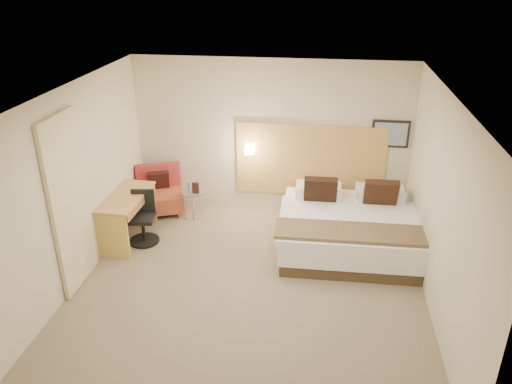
# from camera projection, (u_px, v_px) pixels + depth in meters

# --- Properties ---
(floor) EXTENTS (4.80, 5.00, 0.02)m
(floor) POSITION_uv_depth(u_px,v_px,m) (250.00, 285.00, 7.01)
(floor) COLOR #7B6A53
(floor) RESTS_ON ground
(ceiling) EXTENTS (4.80, 5.00, 0.02)m
(ceiling) POSITION_uv_depth(u_px,v_px,m) (248.00, 93.00, 5.87)
(ceiling) COLOR white
(ceiling) RESTS_ON floor
(wall_back) EXTENTS (4.80, 0.02, 2.70)m
(wall_back) POSITION_uv_depth(u_px,v_px,m) (271.00, 136.00, 8.70)
(wall_back) COLOR beige
(wall_back) RESTS_ON floor
(wall_front) EXTENTS (4.80, 0.02, 2.70)m
(wall_front) POSITION_uv_depth(u_px,v_px,m) (204.00, 324.00, 4.19)
(wall_front) COLOR beige
(wall_front) RESTS_ON floor
(wall_left) EXTENTS (0.02, 5.00, 2.70)m
(wall_left) POSITION_uv_depth(u_px,v_px,m) (73.00, 187.00, 6.75)
(wall_left) COLOR beige
(wall_left) RESTS_ON floor
(wall_right) EXTENTS (0.02, 5.00, 2.70)m
(wall_right) POSITION_uv_depth(u_px,v_px,m) (442.00, 209.00, 6.14)
(wall_right) COLOR beige
(wall_right) RESTS_ON floor
(headboard_panel) EXTENTS (2.60, 0.04, 1.30)m
(headboard_panel) POSITION_uv_depth(u_px,v_px,m) (310.00, 161.00, 8.74)
(headboard_panel) COLOR tan
(headboard_panel) RESTS_ON wall_back
(art_frame) EXTENTS (0.62, 0.03, 0.47)m
(art_frame) POSITION_uv_depth(u_px,v_px,m) (390.00, 134.00, 8.35)
(art_frame) COLOR black
(art_frame) RESTS_ON wall_back
(art_canvas) EXTENTS (0.54, 0.01, 0.39)m
(art_canvas) POSITION_uv_depth(u_px,v_px,m) (390.00, 134.00, 8.34)
(art_canvas) COLOR #768EA3
(art_canvas) RESTS_ON wall_back
(lamp_arm) EXTENTS (0.02, 0.12, 0.02)m
(lamp_arm) POSITION_uv_depth(u_px,v_px,m) (250.00, 148.00, 8.75)
(lamp_arm) COLOR white
(lamp_arm) RESTS_ON wall_back
(lamp_shade) EXTENTS (0.15, 0.15, 0.15)m
(lamp_shade) POSITION_uv_depth(u_px,v_px,m) (250.00, 149.00, 8.69)
(lamp_shade) COLOR #F9E8C2
(lamp_shade) RESTS_ON wall_back
(curtain) EXTENTS (0.06, 0.90, 2.42)m
(curtain) POSITION_uv_depth(u_px,v_px,m) (69.00, 204.00, 6.57)
(curtain) COLOR beige
(curtain) RESTS_ON wall_left
(bottle_a) EXTENTS (0.06, 0.06, 0.18)m
(bottle_a) POSITION_uv_depth(u_px,v_px,m) (189.00, 186.00, 8.65)
(bottle_a) COLOR #7A8DBC
(bottle_a) RESTS_ON side_table
(menu_folder) EXTENTS (0.12, 0.05, 0.20)m
(menu_folder) POSITION_uv_depth(u_px,v_px,m) (196.00, 188.00, 8.55)
(menu_folder) COLOR #331A15
(menu_folder) RESTS_ON side_table
(bed) EXTENTS (2.21, 2.13, 1.05)m
(bed) POSITION_uv_depth(u_px,v_px,m) (349.00, 226.00, 7.83)
(bed) COLOR #433521
(bed) RESTS_ON floor
(lounge_chair) EXTENTS (0.98, 0.93, 0.83)m
(lounge_chair) POSITION_uv_depth(u_px,v_px,m) (160.00, 194.00, 8.94)
(lounge_chair) COLOR #9A6448
(lounge_chair) RESTS_ON floor
(side_table) EXTENTS (0.47, 0.47, 0.50)m
(side_table) POSITION_uv_depth(u_px,v_px,m) (193.00, 203.00, 8.74)
(side_table) COLOR silver
(side_table) RESTS_ON floor
(desk) EXTENTS (0.60, 1.26, 0.78)m
(desk) POSITION_uv_depth(u_px,v_px,m) (127.00, 205.00, 7.91)
(desk) COLOR #BA8D49
(desk) RESTS_ON floor
(desk_chair) EXTENTS (0.53, 0.53, 0.84)m
(desk_chair) POSITION_uv_depth(u_px,v_px,m) (143.00, 222.00, 7.96)
(desk_chair) COLOR black
(desk_chair) RESTS_ON floor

